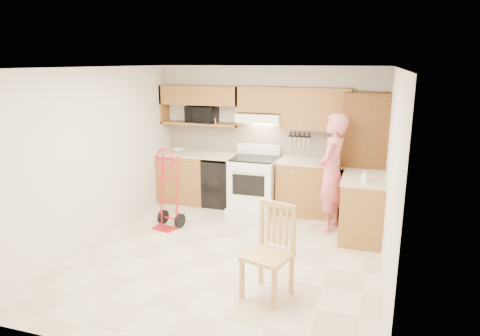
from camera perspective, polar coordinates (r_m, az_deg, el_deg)
The scene contains 28 objects.
floor at distance 6.01m, azimuth -1.47°, elevation -11.45°, with size 4.00×4.50×0.02m, color beige.
ceiling at distance 5.42m, azimuth -1.64°, elevation 13.35°, with size 4.00×4.50×0.02m, color white.
wall_back at distance 7.71m, azimuth 3.95°, elevation 4.11°, with size 4.00×0.02×2.50m, color beige.
wall_front at distance 3.62m, azimuth -13.40°, elevation -7.84°, with size 4.00×0.02×2.50m, color beige.
wall_left at distance 6.51m, azimuth -18.54°, elevation 1.56°, with size 0.02×4.50×2.50m, color beige.
wall_right at distance 5.30m, azimuth 19.49°, elevation -1.27°, with size 0.02×4.50×2.50m, color beige.
backsplash at distance 7.69m, azimuth 3.90°, elevation 3.72°, with size 3.92×0.03×0.55m, color beige.
lower_cab_left at distance 8.10m, azimuth -7.39°, elevation -1.28°, with size 0.90×0.60×0.90m, color brown.
dishwasher at distance 7.83m, azimuth -2.39°, elevation -1.91°, with size 0.60×0.60×0.85m, color black.
lower_cab_right at distance 7.44m, azimuth 9.51°, elevation -2.74°, with size 1.14×0.60×0.90m, color brown.
countertop_left at distance 7.87m, azimuth -5.51°, elevation 1.84°, with size 1.50×0.63×0.04m, color beige.
countertop_right at distance 7.32m, azimuth 9.65°, elevation 0.79°, with size 1.14×0.63×0.04m, color beige.
cab_return_right at distance 6.62m, azimuth 15.99°, elevation -5.24°, with size 0.60×1.00×0.90m, color brown.
countertop_return at distance 6.49m, azimuth 16.27°, elevation -1.31°, with size 0.63×1.00×0.04m, color beige.
pantry_tall at distance 7.24m, azimuth 16.13°, elevation 1.32°, with size 0.70×0.60×2.10m, color brown.
upper_cab_left at distance 7.84m, azimuth -5.31°, elevation 9.64°, with size 1.50×0.33×0.34m, color brown.
upper_shelf_mw at distance 7.89m, azimuth -5.22°, elevation 5.94°, with size 1.50×0.33×0.04m, color brown.
upper_cab_center at distance 7.48m, azimuth 2.82°, elevation 9.16°, with size 0.76×0.33×0.44m, color brown.
upper_cab_right at distance 7.31m, azimuth 10.09°, elevation 7.75°, with size 1.14×0.33×0.70m, color brown.
range_hood at distance 7.45m, azimuth 2.66°, elevation 6.74°, with size 0.76×0.46×0.14m, color white.
knife_strip at distance 7.55m, azimuth 7.92°, elevation 3.73°, with size 0.40×0.05×0.29m, color black, non-canonical shape.
microwave at distance 7.86m, azimuth -5.09°, elevation 7.17°, with size 0.55×0.37×0.30m, color black.
range at distance 7.40m, azimuth 1.71°, elevation -1.68°, with size 0.77×1.02×1.14m, color white, non-canonical shape.
person at distance 6.71m, azimuth 12.07°, elevation -0.61°, with size 0.67×0.44×1.83m, color #E0697A.
hand_truck at distance 6.80m, azimuth -9.77°, elevation -3.23°, with size 0.46×0.42×1.16m, color #AA151C, non-canonical shape.
dining_chair at distance 4.82m, azimuth 3.68°, elevation -11.16°, with size 0.47×0.51×1.05m, color tan, non-canonical shape.
soap_bottle at distance 6.19m, azimuth 16.26°, elevation -1.03°, with size 0.08×0.08×0.17m, color white.
bowl at distance 8.03m, azimuth -8.26°, elevation 2.36°, with size 0.24×0.24×0.06m, color white.
Camera 1 is at (1.77, -5.12, 2.58)m, focal length 32.03 mm.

